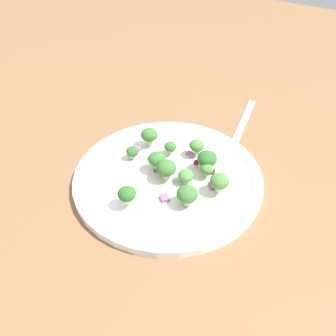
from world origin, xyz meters
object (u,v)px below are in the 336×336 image
object	(u,v)px
broccoli_floret_0	(197,146)
fork	(240,130)
broccoli_floret_2	(166,168)
plate	(168,177)
broccoli_floret_1	(220,181)

from	to	relation	value
broccoli_floret_0	fork	xyz separation A→B (cm)	(-3.22, -11.36, -3.13)
broccoli_floret_2	plate	bearing A→B (deg)	-74.92
plate	broccoli_floret_0	world-z (taller)	broccoli_floret_0
broccoli_floret_1	plate	bearing A→B (deg)	-0.36
plate	broccoli_floret_1	distance (cm)	8.54
plate	broccoli_floret_0	bearing A→B (deg)	-107.29
broccoli_floret_0	plate	bearing A→B (deg)	72.71
broccoli_floret_1	fork	xyz separation A→B (cm)	(3.01, -17.39, -3.35)
broccoli_floret_0	fork	distance (cm)	12.22
plate	broccoli_floret_1	world-z (taller)	broccoli_floret_1
broccoli_floret_0	broccoli_floret_1	bearing A→B (deg)	135.91
plate	fork	size ratio (longest dim) A/B	1.51
broccoli_floret_2	fork	bearing A→B (deg)	-104.59
broccoli_floret_1	broccoli_floret_2	distance (cm)	7.87
broccoli_floret_1	broccoli_floret_2	bearing A→B (deg)	7.46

